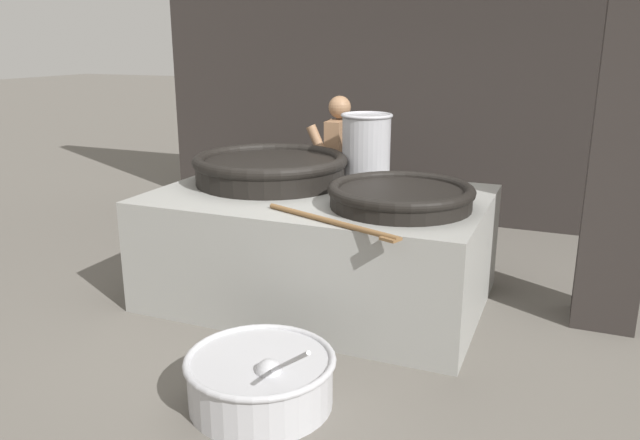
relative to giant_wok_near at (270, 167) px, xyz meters
name	(u,v)px	position (x,y,z in m)	size (l,w,h in m)	color
ground_plane	(320,297)	(0.58, -0.21, -1.10)	(60.00, 60.00, 0.00)	#666059
back_wall	(413,40)	(0.58, 2.76, 1.12)	(6.88, 0.24, 4.44)	#2D2826
support_pillar	(639,40)	(2.91, 0.20, 1.12)	(0.47, 0.47, 4.44)	#2D2826
hearth_platform	(320,246)	(0.58, -0.21, -0.62)	(2.81, 1.86, 0.96)	gray
giant_wok_near	(270,167)	(0.00, 0.00, 0.00)	(1.42, 1.42, 0.26)	black
giant_wok_far	(401,195)	(1.34, -0.40, -0.04)	(1.15, 1.15, 0.18)	black
stock_pot	(366,146)	(0.77, 0.46, 0.18)	(0.48, 0.48, 0.62)	#9E9EA3
stirring_paddle	(335,223)	(1.05, -1.06, -0.12)	(1.17, 0.51, 0.04)	brown
cook	(338,169)	(0.26, 1.06, -0.19)	(0.39, 0.61, 1.67)	#8C6647
prep_bowl_vegetables	(261,377)	(0.89, -1.94, -0.92)	(1.05, 1.00, 0.73)	#B7B7BC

